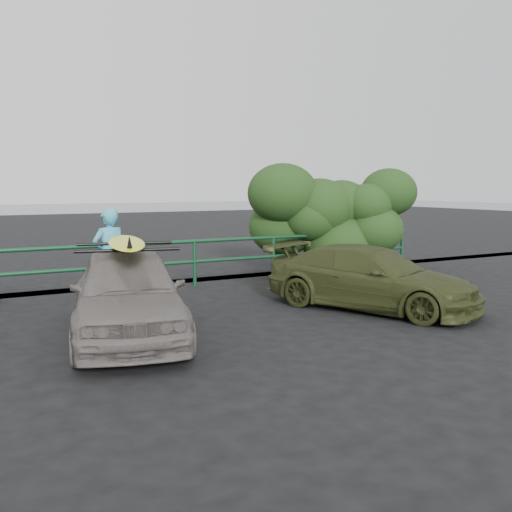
{
  "coord_description": "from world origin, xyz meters",
  "views": [
    {
      "loc": [
        -3.69,
        -6.57,
        2.21
      ],
      "look_at": [
        1.0,
        2.15,
        0.99
      ],
      "focal_mm": 40.0,
      "sensor_mm": 36.0,
      "label": 1
    }
  ],
  "objects": [
    {
      "name": "ground",
      "position": [
        0.0,
        0.0,
        0.0
      ],
      "size": [
        80.0,
        80.0,
        0.0
      ],
      "primitive_type": "plane",
      "color": "black"
    },
    {
      "name": "guardrail",
      "position": [
        0.0,
        5.0,
        0.52
      ],
      "size": [
        14.0,
        0.08,
        1.04
      ],
      "primitive_type": null,
      "color": "#123F23",
      "rests_on": "ground"
    },
    {
      "name": "shrub_right",
      "position": [
        5.0,
        5.5,
        1.29
      ],
      "size": [
        3.2,
        2.4,
        2.58
      ],
      "primitive_type": null,
      "color": "#214017",
      "rests_on": "ground"
    },
    {
      "name": "sedan",
      "position": [
        -1.47,
        1.5,
        0.66
      ],
      "size": [
        2.39,
        4.11,
        1.31
      ],
      "primitive_type": "imported",
      "rotation": [
        0.0,
        0.0,
        -0.23
      ],
      "color": "slate",
      "rests_on": "ground"
    },
    {
      "name": "olive_vehicle",
      "position": [
        2.93,
        1.36,
        0.56
      ],
      "size": [
        3.08,
        4.19,
        1.13
      ],
      "primitive_type": "imported",
      "rotation": [
        0.0,
        0.0,
        0.44
      ],
      "color": "#343B1A",
      "rests_on": "ground"
    },
    {
      "name": "man",
      "position": [
        -1.05,
        4.25,
        0.89
      ],
      "size": [
        0.71,
        0.53,
        1.78
      ],
      "primitive_type": "imported",
      "rotation": [
        0.0,
        0.0,
        3.32
      ],
      "color": "#44AFCE",
      "rests_on": "ground"
    },
    {
      "name": "roof_rack",
      "position": [
        -1.47,
        1.5,
        1.34
      ],
      "size": [
        1.6,
        1.28,
        0.05
      ],
      "primitive_type": null,
      "rotation": [
        0.0,
        0.0,
        -0.23
      ],
      "color": "black",
      "rests_on": "sedan"
    },
    {
      "name": "surfboard",
      "position": [
        -1.47,
        1.5,
        1.4
      ],
      "size": [
        1.04,
        2.47,
        0.07
      ],
      "primitive_type": "ellipsoid",
      "rotation": [
        0.0,
        0.0,
        -0.23
      ],
      "color": "#F7F61A",
      "rests_on": "roof_rack"
    }
  ]
}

